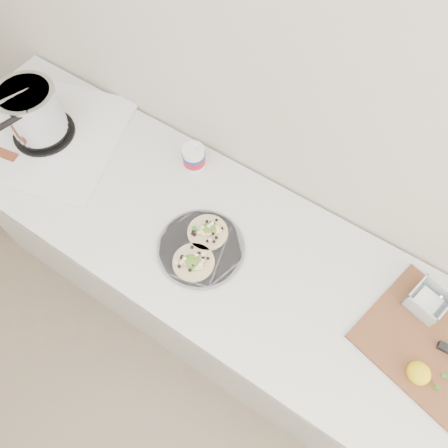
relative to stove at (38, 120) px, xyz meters
The scene contains 5 objects.
counter 1.00m from the stove, ahead, with size 2.44×0.66×0.90m.
stove is the anchor object (origin of this frame).
taco_plate 0.82m from the stove, ahead, with size 0.31×0.31×0.04m.
tub 0.63m from the stove, 19.64° to the left, with size 0.09×0.09×0.20m.
cutboard 1.65m from the stove, ahead, with size 0.58×0.46×0.08m.
Camera 1 is at (0.41, 0.85, 2.27)m, focal length 35.00 mm.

